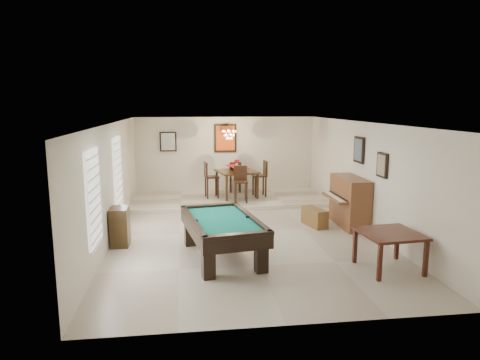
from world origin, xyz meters
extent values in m
cube|color=beige|center=(0.00, 0.00, -0.01)|extent=(6.00, 9.00, 0.02)
cube|color=silver|center=(0.00, 4.50, 1.30)|extent=(6.00, 0.04, 2.60)
cube|color=silver|center=(0.00, -4.50, 1.30)|extent=(6.00, 0.04, 2.60)
cube|color=silver|center=(-3.00, 0.00, 1.30)|extent=(0.04, 9.00, 2.60)
cube|color=silver|center=(3.00, 0.00, 1.30)|extent=(0.04, 9.00, 2.60)
cube|color=white|center=(0.00, 0.00, 2.60)|extent=(6.00, 9.00, 0.04)
cube|color=beige|center=(0.00, 3.25, 0.06)|extent=(6.00, 2.50, 0.12)
cube|color=white|center=(-2.97, -2.20, 1.40)|extent=(0.06, 1.00, 1.70)
cube|color=white|center=(-2.97, 0.60, 1.40)|extent=(0.06, 1.00, 1.70)
cube|color=brown|center=(1.84, 0.22, 0.22)|extent=(0.50, 0.86, 0.45)
cube|color=black|center=(-2.78, -0.68, 0.42)|extent=(0.37, 0.56, 0.84)
cube|color=#D84C14|center=(0.00, 4.46, 1.90)|extent=(0.75, 0.06, 0.95)
cube|color=white|center=(-1.90, 4.46, 1.80)|extent=(0.55, 0.06, 0.65)
cube|color=slate|center=(2.96, 0.30, 1.90)|extent=(0.06, 0.55, 0.65)
cube|color=gray|center=(2.96, -1.00, 1.70)|extent=(0.06, 0.45, 0.55)
camera|label=1|loc=(-1.34, -9.85, 3.03)|focal=32.00mm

